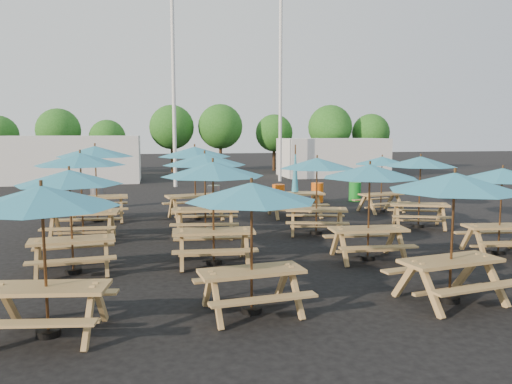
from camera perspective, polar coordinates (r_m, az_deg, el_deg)
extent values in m
plane|color=black|center=(14.53, 1.20, -4.99)|extent=(120.00, 120.00, 0.00)
cube|color=#A9854B|center=(7.96, -22.85, -10.09)|extent=(1.83, 0.94, 0.06)
cube|color=#A9854B|center=(7.48, -24.45, -13.53)|extent=(1.77, 0.50, 0.04)
cube|color=#A9854B|center=(8.62, -21.30, -10.69)|extent=(1.77, 0.50, 0.04)
cylinder|color=black|center=(8.18, -22.63, -14.60)|extent=(0.35, 0.35, 0.10)
cylinder|color=brown|center=(7.86, -22.98, -7.30)|extent=(0.04, 0.04, 2.24)
cone|color=teal|center=(7.69, -23.31, -0.46)|extent=(2.50, 2.50, 0.31)
cube|color=#A9854B|center=(11.24, -20.27, -5.18)|extent=(1.80, 0.86, 0.06)
cube|color=#A9854B|center=(10.68, -20.35, -7.34)|extent=(1.75, 0.43, 0.04)
cube|color=#A9854B|center=(11.92, -20.09, -5.88)|extent=(1.75, 0.43, 0.04)
cylinder|color=black|center=(11.39, -20.14, -8.46)|extent=(0.35, 0.35, 0.10)
cylinder|color=brown|center=(11.16, -20.36, -3.19)|extent=(0.04, 0.04, 2.22)
cone|color=teal|center=(11.05, -20.56, 1.60)|extent=(2.41, 2.41, 0.31)
cube|color=#A9854B|center=(14.48, -19.22, -2.25)|extent=(1.95, 0.83, 0.06)
cube|color=#A9854B|center=(13.85, -19.68, -3.95)|extent=(1.93, 0.35, 0.04)
cube|color=#A9854B|center=(15.21, -18.71, -2.99)|extent=(1.93, 0.35, 0.04)
cylinder|color=black|center=(14.61, -19.11, -5.09)|extent=(0.38, 0.38, 0.11)
cylinder|color=brown|center=(14.42, -19.29, -0.53)|extent=(0.05, 0.05, 2.45)
cone|color=teal|center=(14.33, -19.45, 3.56)|extent=(2.51, 2.51, 0.34)
cube|color=#A9854B|center=(17.55, -17.74, -0.56)|extent=(2.05, 0.90, 0.07)
cube|color=#A9854B|center=(16.86, -17.80, -1.96)|extent=(2.01, 0.41, 0.04)
cube|color=#A9854B|center=(18.31, -17.61, -1.28)|extent=(2.01, 0.41, 0.04)
cylinder|color=black|center=(17.65, -17.65, -3.03)|extent=(0.40, 0.40, 0.11)
cylinder|color=brown|center=(17.50, -17.79, 0.92)|extent=(0.05, 0.05, 2.55)
cone|color=teal|center=(17.43, -17.92, 4.44)|extent=(2.67, 2.67, 0.36)
cube|color=#A9854B|center=(8.28, -0.51, -9.03)|extent=(1.78, 0.86, 0.06)
cube|color=#A9854B|center=(7.79, 0.94, -12.17)|extent=(1.73, 0.43, 0.04)
cube|color=#A9854B|center=(8.93, -1.75, -9.69)|extent=(1.73, 0.43, 0.04)
cylinder|color=black|center=(8.48, -0.50, -13.30)|extent=(0.34, 0.34, 0.10)
cylinder|color=brown|center=(8.18, -0.51, -6.40)|extent=(0.04, 0.04, 2.19)
cone|color=teal|center=(8.02, -0.52, 0.03)|extent=(2.39, 2.39, 0.30)
cube|color=#A9854B|center=(11.30, -4.88, -4.50)|extent=(1.88, 0.83, 0.06)
cube|color=#A9854B|center=(10.71, -4.66, -6.75)|extent=(1.85, 0.37, 0.04)
cube|color=#A9854B|center=(12.02, -5.04, -5.27)|extent=(1.85, 0.37, 0.04)
cylinder|color=black|center=(11.46, -4.84, -7.96)|extent=(0.37, 0.37, 0.10)
cylinder|color=brown|center=(11.23, -4.90, -2.41)|extent=(0.04, 0.04, 2.35)
cone|color=teal|center=(11.11, -4.95, 2.63)|extent=(2.45, 2.45, 0.33)
cube|color=#A9854B|center=(14.36, -5.81, -2.02)|extent=(1.97, 0.99, 0.06)
cube|color=#A9854B|center=(13.73, -5.91, -3.71)|extent=(1.90, 0.53, 0.04)
cube|color=#A9854B|center=(15.09, -5.69, -2.76)|extent=(1.90, 0.53, 0.04)
cylinder|color=black|center=(14.49, -5.78, -4.85)|extent=(0.38, 0.38, 0.10)
cylinder|color=brown|center=(14.31, -5.83, -0.32)|extent=(0.05, 0.05, 2.41)
cone|color=teal|center=(14.22, -5.88, 3.74)|extent=(2.68, 2.68, 0.33)
cube|color=#A9854B|center=(17.29, -6.95, -0.43)|extent=(2.08, 1.12, 0.07)
cube|color=#A9854B|center=(16.64, -6.27, -1.81)|extent=(1.99, 0.64, 0.04)
cube|color=#A9854B|center=(18.02, -7.55, -1.17)|extent=(1.99, 0.64, 0.04)
cylinder|color=black|center=(17.40, -6.92, -2.91)|extent=(0.39, 0.39, 0.11)
cylinder|color=brown|center=(17.24, -6.97, 1.05)|extent=(0.05, 0.05, 2.52)
cone|color=teal|center=(17.17, -7.02, 4.59)|extent=(2.90, 2.90, 0.35)
cube|color=#A9854B|center=(9.42, 21.39, -7.31)|extent=(1.90, 1.00, 0.06)
cube|color=#A9854B|center=(9.04, 24.20, -9.94)|extent=(1.82, 0.56, 0.04)
cube|color=#A9854B|center=(9.96, 18.70, -8.17)|extent=(1.82, 0.56, 0.04)
cylinder|color=black|center=(9.60, 21.21, -11.33)|extent=(0.36, 0.36, 0.10)
cylinder|color=brown|center=(9.33, 21.49, -4.86)|extent=(0.04, 0.04, 2.31)
cone|color=teal|center=(9.19, 21.75, 1.09)|extent=(2.62, 2.62, 0.32)
cube|color=#A9854B|center=(11.95, 12.72, -4.16)|extent=(1.81, 0.80, 0.06)
cube|color=#A9854B|center=(11.42, 13.83, -6.16)|extent=(1.78, 0.36, 0.04)
cube|color=#A9854B|center=(12.60, 11.64, -4.89)|extent=(1.78, 0.36, 0.04)
cylinder|color=black|center=(12.09, 12.63, -7.32)|extent=(0.35, 0.35, 0.10)
cylinder|color=brown|center=(11.88, 12.77, -2.25)|extent=(0.04, 0.04, 2.26)
cone|color=teal|center=(11.77, 12.89, 2.35)|extent=(2.36, 2.36, 0.31)
cube|color=#A9854B|center=(14.74, 6.91, -1.99)|extent=(1.89, 1.14, 0.06)
cube|color=#A9854B|center=(14.15, 7.02, -3.53)|extent=(1.77, 0.72, 0.04)
cube|color=#A9854B|center=(15.43, 6.78, -2.68)|extent=(1.77, 0.72, 0.04)
cylinder|color=black|center=(14.86, 6.88, -4.58)|extent=(0.35, 0.35, 0.10)
cylinder|color=brown|center=(14.69, 6.93, -0.43)|extent=(0.04, 0.04, 2.27)
cone|color=teal|center=(14.60, 6.99, 3.29)|extent=(2.75, 2.75, 0.32)
cube|color=#A9854B|center=(17.74, 4.47, -0.18)|extent=(2.01, 0.80, 0.07)
cube|color=#A9854B|center=(17.08, 5.12, -1.55)|extent=(2.00, 0.30, 0.04)
cube|color=#A9854B|center=(18.48, 3.86, -0.91)|extent=(2.00, 0.30, 0.04)
cylinder|color=black|center=(17.85, 4.45, -2.63)|extent=(0.40, 0.40, 0.11)
cylinder|color=brown|center=(17.69, 4.49, 1.28)|extent=(0.05, 0.05, 2.56)
cone|color=teal|center=(17.66, 4.50, 2.72)|extent=(0.24, 0.24, 1.67)
cube|color=#A9854B|center=(13.60, 26.07, -3.55)|extent=(1.73, 0.82, 0.06)
cube|color=#A9854B|center=(14.16, 24.72, -4.20)|extent=(1.69, 0.41, 0.04)
cylinder|color=black|center=(13.72, 25.93, -6.18)|extent=(0.33, 0.33, 0.09)
cylinder|color=brown|center=(13.54, 26.15, -1.96)|extent=(0.04, 0.04, 2.13)
cone|color=teal|center=(13.45, 26.35, 1.83)|extent=(2.31, 2.31, 0.30)
cube|color=#A9854B|center=(16.49, 18.14, -1.36)|extent=(1.89, 1.24, 0.06)
cube|color=#A9854B|center=(15.90, 18.51, -2.71)|extent=(1.75, 0.82, 0.04)
cube|color=#A9854B|center=(17.16, 17.72, -2.00)|extent=(1.75, 0.82, 0.04)
cylinder|color=black|center=(16.59, 18.05, -3.68)|extent=(0.35, 0.35, 0.10)
cylinder|color=brown|center=(16.44, 18.19, 0.02)|extent=(0.04, 0.04, 2.26)
cone|color=teal|center=(16.36, 18.31, 3.34)|extent=(2.84, 2.84, 0.31)
cube|color=#A9854B|center=(19.31, 14.11, -0.24)|extent=(1.75, 0.96, 0.06)
cube|color=#A9854B|center=(18.87, 15.20, -1.24)|extent=(1.66, 0.55, 0.04)
cube|color=#A9854B|center=(19.82, 13.03, -0.81)|extent=(1.66, 0.55, 0.04)
cylinder|color=black|center=(19.39, 14.06, -2.09)|extent=(0.33, 0.33, 0.09)
cylinder|color=brown|center=(19.26, 14.14, 0.87)|extent=(0.04, 0.04, 2.11)
cone|color=teal|center=(19.20, 14.22, 3.51)|extent=(2.45, 2.45, 0.29)
cylinder|color=gray|center=(20.57, -17.68, -0.67)|extent=(0.52, 0.52, 0.83)
cylinder|color=gray|center=(20.51, -4.83, -0.40)|extent=(0.52, 0.52, 0.83)
cylinder|color=#E65B0D|center=(20.84, 2.58, -0.26)|extent=(0.52, 0.52, 0.83)
cylinder|color=#E65B0D|center=(21.64, 7.01, -0.05)|extent=(0.52, 0.52, 0.83)
cylinder|color=#188524|center=(22.16, 11.24, 0.03)|extent=(0.52, 0.52, 0.83)
cylinder|color=silver|center=(28.06, -9.42, 12.87)|extent=(0.20, 0.20, 12.00)
cylinder|color=silver|center=(30.99, 2.82, 12.36)|extent=(0.20, 0.20, 12.00)
cube|color=silver|center=(32.28, -20.27, 3.56)|extent=(8.00, 4.00, 2.80)
cube|color=silver|center=(35.09, 8.69, 3.95)|extent=(7.00, 4.00, 2.60)
cylinder|color=#382314|center=(40.66, -27.21, 3.18)|extent=(0.24, 0.24, 1.92)
cylinder|color=#382314|center=(38.39, -21.52, 3.45)|extent=(0.24, 0.24, 2.14)
sphere|color=#1E5919|center=(38.34, -21.65, 6.57)|extent=(3.11, 3.11, 3.11)
cylinder|color=#382314|center=(37.72, -16.54, 3.32)|extent=(0.24, 0.24, 1.78)
sphere|color=#1E5919|center=(37.67, -16.63, 5.97)|extent=(2.59, 2.59, 2.59)
cylinder|color=#382314|center=(38.66, -9.54, 3.97)|extent=(0.24, 0.24, 2.31)
sphere|color=#1E5919|center=(38.62, -9.61, 7.32)|extent=(3.36, 3.36, 3.36)
cylinder|color=#382314|center=(38.51, -4.06, 4.06)|extent=(0.24, 0.24, 2.35)
sphere|color=#1E5919|center=(38.47, -4.09, 7.48)|extent=(3.41, 3.41, 3.41)
cylinder|color=#382314|center=(39.72, 2.07, 3.92)|extent=(0.24, 0.24, 2.02)
sphere|color=#1E5919|center=(39.67, 2.08, 6.76)|extent=(2.94, 2.94, 2.94)
cylinder|color=#382314|center=(39.17, 8.41, 4.04)|extent=(0.24, 0.24, 2.32)
sphere|color=#1E5919|center=(39.13, 8.47, 7.36)|extent=(3.38, 3.38, 3.38)
cylinder|color=#382314|center=(40.49, 12.92, 3.82)|extent=(0.24, 0.24, 2.03)
sphere|color=#1E5919|center=(40.44, 12.99, 6.62)|extent=(2.95, 2.95, 2.95)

